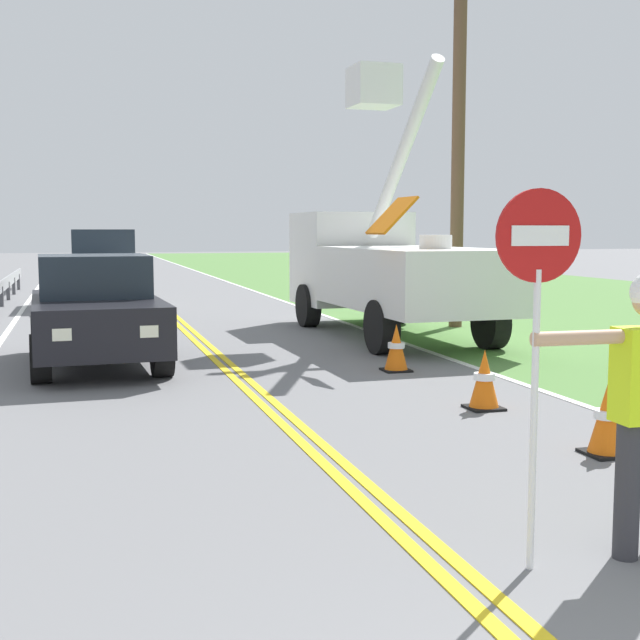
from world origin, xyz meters
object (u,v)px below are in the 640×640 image
(utility_bucket_truck, at_px, (383,264))
(traffic_cone_tail, at_px, (396,349))
(utility_pole_near, at_px, (458,137))
(stop_sign_paddle, at_px, (537,293))
(traffic_cone_mid, at_px, (484,381))
(oncoming_sedan_nearest, at_px, (95,312))
(oncoming_suv_second, at_px, (103,267))
(traffic_cone_lead, at_px, (607,419))

(utility_bucket_truck, relative_size, traffic_cone_tail, 9.81)
(utility_pole_near, xyz_separation_m, traffic_cone_tail, (-3.31, -5.06, -3.70))
(stop_sign_paddle, height_order, traffic_cone_mid, stop_sign_paddle)
(utility_bucket_truck, bearing_deg, stop_sign_paddle, -105.68)
(oncoming_sedan_nearest, distance_m, utility_pole_near, 8.86)
(stop_sign_paddle, xyz_separation_m, oncoming_sedan_nearest, (-2.41, 8.86, -0.88))
(stop_sign_paddle, height_order, utility_pole_near, utility_pole_near)
(stop_sign_paddle, bearing_deg, oncoming_suv_second, 95.73)
(utility_pole_near, distance_m, traffic_cone_mid, 9.27)
(stop_sign_paddle, bearing_deg, oncoming_sedan_nearest, 105.20)
(traffic_cone_lead, distance_m, traffic_cone_tail, 4.94)
(utility_bucket_truck, distance_m, traffic_cone_lead, 9.34)
(stop_sign_paddle, height_order, traffic_cone_tail, stop_sign_paddle)
(oncoming_suv_second, xyz_separation_m, traffic_cone_lead, (4.03, -17.69, -0.72))
(stop_sign_paddle, height_order, traffic_cone_lead, stop_sign_paddle)
(oncoming_sedan_nearest, bearing_deg, stop_sign_paddle, -74.80)
(oncoming_suv_second, height_order, traffic_cone_tail, oncoming_suv_second)
(utility_pole_near, bearing_deg, traffic_cone_lead, -107.36)
(oncoming_suv_second, bearing_deg, traffic_cone_mid, -76.00)
(stop_sign_paddle, height_order, oncoming_sedan_nearest, stop_sign_paddle)
(stop_sign_paddle, bearing_deg, utility_bucket_truck, 74.32)
(oncoming_sedan_nearest, distance_m, oncoming_suv_second, 11.01)
(traffic_cone_lead, xyz_separation_m, traffic_cone_mid, (-0.16, 2.16, 0.00))
(oncoming_sedan_nearest, height_order, traffic_cone_lead, oncoming_sedan_nearest)
(traffic_cone_mid, bearing_deg, stop_sign_paddle, -113.46)
(utility_bucket_truck, relative_size, oncoming_suv_second, 1.49)
(oncoming_sedan_nearest, relative_size, utility_pole_near, 0.54)
(oncoming_suv_second, relative_size, traffic_cone_mid, 6.59)
(utility_bucket_truck, height_order, traffic_cone_mid, utility_bucket_truck)
(traffic_cone_tail, bearing_deg, stop_sign_paddle, -104.61)
(oncoming_sedan_nearest, distance_m, traffic_cone_mid, 6.26)
(oncoming_suv_second, height_order, traffic_cone_mid, oncoming_suv_second)
(traffic_cone_mid, bearing_deg, utility_bucket_truck, 79.42)
(utility_bucket_truck, xyz_separation_m, traffic_cone_mid, (-1.32, -7.05, -1.07))
(utility_bucket_truck, distance_m, oncoming_sedan_nearest, 6.17)
(oncoming_suv_second, distance_m, utility_pole_near, 10.92)
(oncoming_sedan_nearest, distance_m, traffic_cone_tail, 4.63)
(utility_bucket_truck, bearing_deg, oncoming_sedan_nearest, -155.74)
(traffic_cone_mid, bearing_deg, traffic_cone_lead, -85.68)
(oncoming_sedan_nearest, relative_size, oncoming_suv_second, 0.91)
(utility_pole_near, xyz_separation_m, traffic_cone_lead, (-3.12, -9.99, -3.70))
(stop_sign_paddle, xyz_separation_m, traffic_cone_mid, (1.88, 4.33, -1.37))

